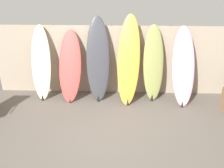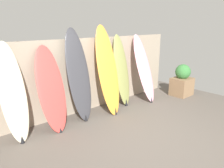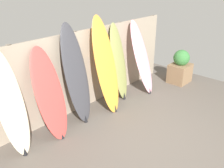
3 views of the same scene
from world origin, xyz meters
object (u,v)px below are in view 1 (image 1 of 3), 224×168
surfboard_charcoal_2 (98,60)px  surfboard_olive_4 (153,64)px  surfboard_red_1 (70,67)px  surfboard_orange_3 (129,61)px  surfboard_cream_0 (41,64)px  surfboard_pink_5 (183,67)px

surfboard_charcoal_2 → surfboard_olive_4: surfboard_charcoal_2 is taller
surfboard_red_1 → surfboard_orange_3: surfboard_orange_3 is taller
surfboard_charcoal_2 → surfboard_cream_0: bearing=-179.6°
surfboard_red_1 → surfboard_charcoal_2: size_ratio=0.84×
surfboard_cream_0 → surfboard_pink_5: surfboard_pink_5 is taller
surfboard_charcoal_2 → surfboard_pink_5: 2.07m
surfboard_cream_0 → surfboard_orange_3: 2.17m
surfboard_olive_4 → surfboard_pink_5: (0.70, -0.17, -0.01)m
surfboard_charcoal_2 → surfboard_olive_4: size_ratio=1.10×
surfboard_red_1 → surfboard_olive_4: 2.06m
surfboard_red_1 → surfboard_pink_5: bearing=-1.9°
surfboard_red_1 → surfboard_orange_3: bearing=-3.0°
surfboard_olive_4 → surfboard_red_1: bearing=-177.8°
surfboard_red_1 → surfboard_charcoal_2: (0.70, 0.05, 0.17)m
surfboard_charcoal_2 → surfboard_red_1: bearing=-176.2°
surfboard_olive_4 → surfboard_pink_5: 0.72m
surfboard_cream_0 → surfboard_charcoal_2: 1.43m
surfboard_orange_3 → surfboard_olive_4: bearing=14.1°
surfboard_orange_3 → surfboard_pink_5: (1.32, -0.02, -0.12)m
surfboard_cream_0 → surfboard_red_1: 0.73m
surfboard_olive_4 → surfboard_charcoal_2: bearing=-178.6°
surfboard_cream_0 → surfboard_red_1: bearing=-2.9°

